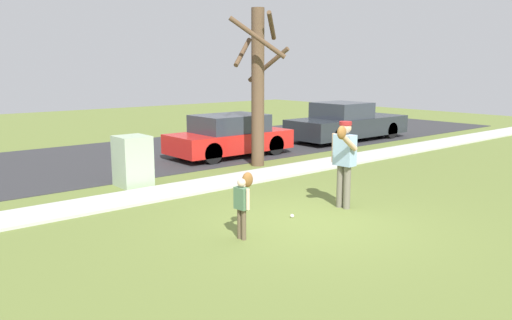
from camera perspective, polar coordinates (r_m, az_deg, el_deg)
The scene contains 10 objects.
ground_plane at distance 12.22m, azimuth -5.78°, elevation -3.08°, with size 48.00×48.00×0.00m, color olive.
sidewalk_strip at distance 12.29m, azimuth -6.05°, elevation -2.86°, with size 36.00×1.20×0.06m, color #B2B2AD.
road_surface at distance 16.61m, azimuth -15.73°, elevation 0.20°, with size 36.00×6.80×0.02m, color #2D2D30.
person_adult at distance 10.30m, azimuth 9.84°, elevation 0.57°, with size 0.70×0.68×1.77m.
person_child at distance 8.47m, azimuth -1.43°, elevation -4.22°, with size 0.46×0.43×1.08m.
baseball at distance 9.77m, azimuth 4.07°, elevation -6.27°, with size 0.07×0.07×0.07m, color white.
utility_cabinet at distance 12.58m, azimuth -13.66°, elevation -0.10°, with size 0.74×0.77×1.22m, color #9EB293.
street_tree_near at distance 14.60m, azimuth 0.24°, elevation 8.64°, with size 1.84×1.88×4.46m.
parked_hatchback_red at distance 16.29m, azimuth -2.96°, elevation 2.69°, with size 4.00×1.75×1.33m.
parked_pickup_dark at distance 20.25m, azimuth 10.13°, elevation 4.09°, with size 5.20×1.95×1.48m.
Camera 1 is at (-6.64, -6.36, 2.83)m, focal length 35.67 mm.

